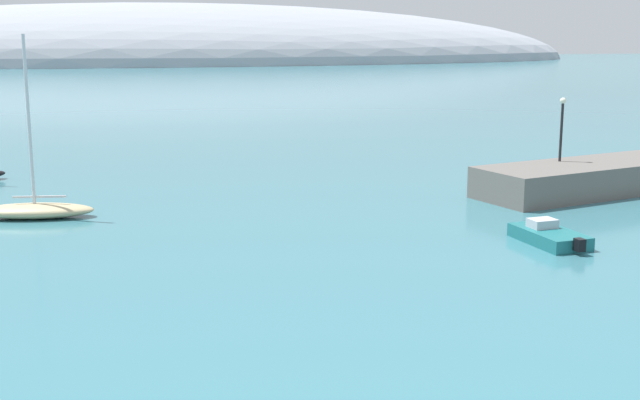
{
  "coord_description": "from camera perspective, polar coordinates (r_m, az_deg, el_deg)",
  "views": [
    {
      "loc": [
        -6.49,
        -13.22,
        9.47
      ],
      "look_at": [
        2.61,
        20.94,
        2.3
      ],
      "focal_mm": 46.94,
      "sensor_mm": 36.0,
      "label": 1
    }
  ],
  "objects": [
    {
      "name": "breakwater_rocks",
      "position": [
        53.46,
        19.22,
        1.6
      ],
      "size": [
        18.72,
        8.94,
        1.82
      ],
      "primitive_type": "cube",
      "rotation": [
        0.0,
        0.0,
        0.24
      ],
      "color": "#66605B",
      "rests_on": "ground"
    },
    {
      "name": "sailboat_sand_outer_mooring",
      "position": [
        45.45,
        -18.86,
        -0.56
      ],
      "size": [
        6.23,
        3.04,
        9.33
      ],
      "rotation": [
        0.0,
        0.0,
        2.97
      ],
      "color": "#C6B284",
      "rests_on": "water"
    },
    {
      "name": "motorboat_teal_foreground",
      "position": [
        39.34,
        15.36,
        -2.36
      ],
      "size": [
        2.29,
        4.44,
        1.01
      ],
      "rotation": [
        0.0,
        0.0,
        1.65
      ],
      "color": "#1E6B70",
      "rests_on": "water"
    },
    {
      "name": "harbor_lamp_post",
      "position": [
        51.76,
        16.16,
        5.16
      ],
      "size": [
        0.36,
        0.36,
        3.8
      ],
      "color": "black",
      "rests_on": "breakwater_rocks"
    },
    {
      "name": "distant_ridge",
      "position": [
        269.9,
        -10.4,
        9.27
      ],
      "size": [
        271.46,
        89.83,
        36.09
      ],
      "primitive_type": "ellipsoid",
      "color": "#999EA8",
      "rests_on": "ground"
    }
  ]
}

